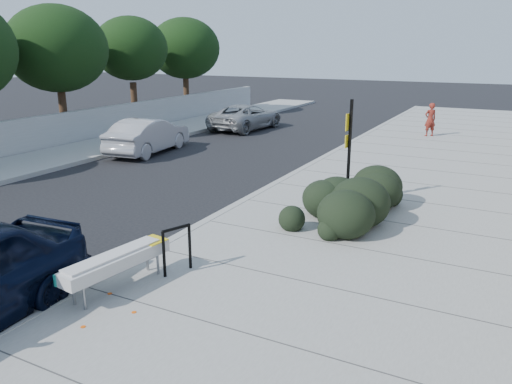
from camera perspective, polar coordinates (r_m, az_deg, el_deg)
ground at (r=10.97m, az=-11.41°, el=-7.02°), size 120.00×120.00×0.00m
sidewalk_near at (r=13.46m, az=22.40°, el=-3.20°), size 11.20×50.00×0.15m
sidewalk_far at (r=20.86m, az=-23.41°, el=3.29°), size 3.00×50.00×0.15m
curb_near at (r=14.91m, az=0.59°, el=-0.07°), size 0.22×50.00×0.17m
curb_far at (r=19.74m, az=-20.63°, el=2.94°), size 0.22×50.00×0.17m
far_wall at (r=22.07m, az=-26.43°, el=5.36°), size 0.30×40.00×1.50m
tree_far_d at (r=25.31m, az=-21.83°, el=14.94°), size 4.60×4.60×6.16m
tree_far_e at (r=28.87m, az=-14.13°, el=15.59°), size 4.00×4.00×5.90m
tree_far_f at (r=32.80m, az=-8.16°, el=15.93°), size 4.40×4.40×6.07m
bench at (r=9.13m, az=-15.61°, el=-7.66°), size 0.74×2.18×0.65m
bike_rack at (r=9.51m, az=-9.03°, el=-6.01°), size 0.27×0.59×0.92m
sign_post at (r=13.57m, az=10.58°, el=5.21°), size 0.13×0.32×2.82m
hedge at (r=12.70m, az=10.28°, el=0.23°), size 2.92×4.01×1.35m
wagon_silver at (r=21.38m, az=-12.21°, el=6.32°), size 2.04×4.56×1.45m
suv_silver at (r=27.09m, az=-1.13°, el=8.59°), size 2.56×4.97×1.34m
pedestrian at (r=25.48m, az=19.29°, el=7.82°), size 0.69×0.66×1.58m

